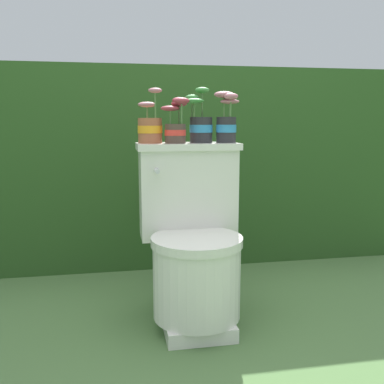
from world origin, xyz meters
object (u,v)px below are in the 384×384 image
potted_plant_left (150,127)px  potted_plant_middle (200,124)px  potted_plant_midright (226,122)px  potted_plant_midleft (176,125)px  toilet (193,243)px

potted_plant_left → potted_plant_middle: (0.23, -0.00, 0.01)m
potted_plant_midright → potted_plant_midleft: bearing=-178.3°
potted_plant_left → potted_plant_midleft: (0.11, -0.03, 0.01)m
potted_plant_left → potted_plant_midright: (0.35, -0.03, 0.02)m
potted_plant_middle → toilet: bearing=-112.2°
potted_plant_middle → potted_plant_midright: potted_plant_middle is taller
potted_plant_left → potted_plant_middle: size_ratio=0.96×
toilet → potted_plant_midright: bearing=36.1°
toilet → potted_plant_midleft: (-0.06, 0.13, 0.52)m
toilet → potted_plant_midleft: size_ratio=3.88×
toilet → potted_plant_middle: bearing=67.8°
potted_plant_left → potted_plant_midleft: size_ratio=1.19×
potted_plant_middle → potted_plant_midright: bearing=-10.4°
potted_plant_midleft → potted_plant_midright: potted_plant_midright is taller
toilet → potted_plant_midleft: potted_plant_midleft is taller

